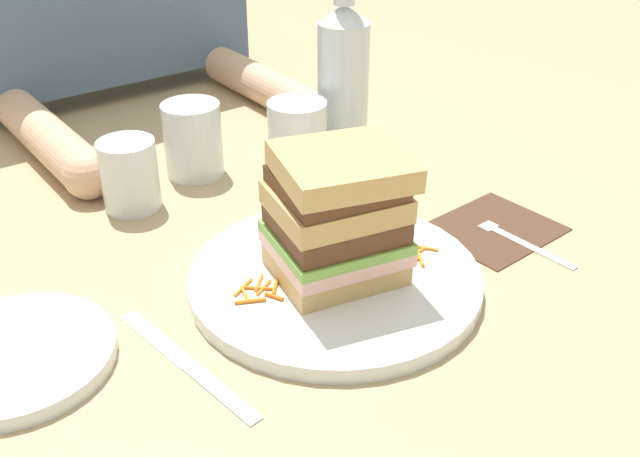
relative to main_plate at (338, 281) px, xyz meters
The scene contains 29 objects.
ground_plane 0.02m from the main_plate, 18.70° to the left, with size 3.00×3.00×0.00m, color tan.
main_plate is the anchor object (origin of this frame).
sandwich 0.07m from the main_plate, 70.28° to the right, with size 0.14×0.14×0.14m.
carrot_shred_0 0.08m from the main_plate, behind, with size 0.00×0.00×0.02m, color orange.
carrot_shred_1 0.08m from the main_plate, 155.31° to the left, with size 0.00×0.00×0.03m, color orange.
carrot_shred_2 0.07m from the main_plate, 163.91° to the left, with size 0.00×0.00×0.03m, color orange.
carrot_shred_3 0.08m from the main_plate, 162.19° to the left, with size 0.00×0.00×0.03m, color orange.
carrot_shred_4 0.10m from the main_plate, 158.06° to the left, with size 0.00×0.00×0.03m, color orange.
carrot_shred_5 0.10m from the main_plate, behind, with size 0.00×0.00×0.03m, color orange.
carrot_shred_6 0.08m from the main_plate, 162.39° to the left, with size 0.00×0.00×0.03m, color orange.
carrot_shred_7 0.10m from the main_plate, 164.91° to the left, with size 0.00×0.00×0.03m, color orange.
carrot_shred_8 0.08m from the main_plate, ahead, with size 0.00×0.00×0.02m, color orange.
carrot_shred_9 0.08m from the main_plate, ahead, with size 0.00×0.00×0.03m, color orange.
carrot_shred_10 0.09m from the main_plate, 21.07° to the right, with size 0.00×0.00×0.02m, color orange.
carrot_shred_11 0.11m from the main_plate, ahead, with size 0.00×0.00×0.03m, color orange.
carrot_shred_12 0.10m from the main_plate, 11.55° to the right, with size 0.00×0.00×0.02m, color orange.
carrot_shred_13 0.08m from the main_plate, ahead, with size 0.00×0.00×0.02m, color orange.
carrot_shred_14 0.09m from the main_plate, ahead, with size 0.00×0.00×0.02m, color orange.
carrot_shred_15 0.09m from the main_plate, ahead, with size 0.00×0.00×0.03m, color orange.
carrot_shred_16 0.08m from the main_plate, ahead, with size 0.00×0.00×0.02m, color orange.
carrot_shred_17 0.09m from the main_plate, 19.40° to the right, with size 0.00×0.00×0.03m, color orange.
napkin_dark 0.22m from the main_plate, ahead, with size 0.14×0.12×0.00m, color #4C3323.
fork 0.22m from the main_plate, ahead, with size 0.02×0.17×0.00m.
knife 0.18m from the main_plate, behind, with size 0.04×0.20×0.00m.
juice_glass 0.27m from the main_plate, 63.17° to the left, with size 0.08×0.08×0.10m.
water_bottle 0.34m from the main_plate, 50.88° to the left, with size 0.07×0.07×0.24m.
empty_tumbler_0 0.30m from the main_plate, 107.95° to the left, with size 0.07×0.07×0.09m, color silver.
empty_tumbler_1 0.33m from the main_plate, 86.78° to the left, with size 0.08×0.08×0.10m, color silver.
side_plate 0.31m from the main_plate, 165.14° to the left, with size 0.18×0.18×0.01m, color white.
Camera 1 is at (-0.41, -0.50, 0.44)m, focal length 41.83 mm.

